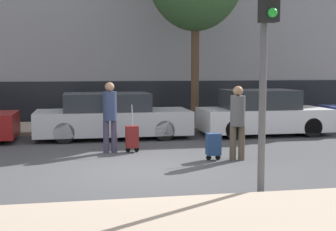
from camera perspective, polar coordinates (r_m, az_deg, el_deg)
The scene contains 10 objects.
ground_plane at distance 9.82m, azimuth -3.66°, elevation -6.68°, with size 80.00×80.00×0.00m, color #424244.
sidewalk_near at distance 6.24m, azimuth 0.65°, elevation -13.50°, with size 28.00×2.50×0.12m.
sidewalk_far at distance 16.69m, azimuth -6.58°, elevation -1.32°, with size 28.00×3.00×0.12m.
parked_car_1 at distance 14.29m, azimuth -6.90°, elevation -0.16°, with size 4.63×1.86×1.37m.
parked_car_2 at distance 15.19m, azimuth 11.42°, elevation 0.20°, with size 4.03×1.83×1.44m.
pedestrian_left at distance 11.74m, azimuth -7.10°, elevation 0.34°, with size 0.35×0.34×1.77m.
trolley_left at distance 11.85m, azimuth -4.40°, elevation -2.61°, with size 0.34×0.29×1.21m.
pedestrian_right at distance 10.84m, azimuth 8.48°, elevation -0.33°, with size 0.35×0.34×1.72m.
trolley_right at distance 10.85m, azimuth 5.56°, elevation -3.51°, with size 0.34×0.29×1.17m.
traffic_light at distance 7.76m, azimuth 11.92°, elevation 9.24°, with size 0.28×0.47×3.65m.
Camera 1 is at (-1.15, -9.52, 2.12)m, focal length 50.00 mm.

